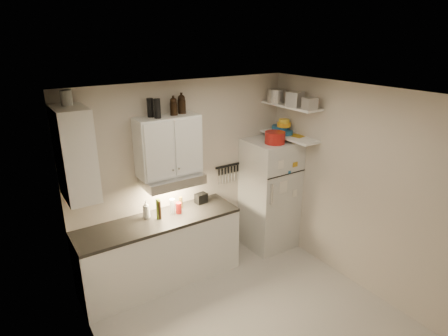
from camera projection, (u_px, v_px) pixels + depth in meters
floor at (248, 318)px, 4.41m from camera, size 3.20×3.00×0.02m
ceiling at (254, 94)px, 3.52m from camera, size 3.20×3.00×0.02m
back_wall at (185, 176)px, 5.15m from camera, size 3.20×0.02×2.60m
left_wall at (97, 268)px, 3.13m from camera, size 0.02×3.00×2.60m
right_wall at (351, 187)px, 4.79m from camera, size 0.02×3.00×2.60m
base_cabinet at (161, 252)px, 4.91m from camera, size 2.10×0.60×0.88m
countertop at (159, 221)px, 4.76m from camera, size 2.10×0.62×0.04m
upper_cabinet at (168, 146)px, 4.68m from camera, size 0.80×0.33×0.75m
side_cabinet at (75, 154)px, 3.95m from camera, size 0.33×0.55×1.00m
range_hood at (172, 180)px, 4.78m from camera, size 0.76×0.46×0.12m
fridge at (270, 194)px, 5.67m from camera, size 0.70×0.68×1.70m
shelf_hi at (291, 106)px, 5.21m from camera, size 0.30×0.95×0.03m
shelf_lo at (289, 136)px, 5.36m from camera, size 0.30×0.95×0.03m
knife_strip at (228, 166)px, 5.48m from camera, size 0.42×0.02×0.03m
dutch_oven at (275, 138)px, 5.20m from camera, size 0.37×0.37×0.16m
book_stack at (296, 138)px, 5.34m from camera, size 0.22×0.26×0.08m
spice_jar at (275, 137)px, 5.35m from camera, size 0.06×0.06×0.09m
stock_pot at (277, 96)px, 5.33m from camera, size 0.33×0.33×0.19m
tin_a at (295, 99)px, 5.03m from camera, size 0.24×0.23×0.20m
tin_b at (310, 104)px, 4.83m from camera, size 0.17×0.17×0.16m
bowl_teal at (280, 129)px, 5.50m from camera, size 0.25×0.25×0.10m
bowl_orange at (284, 125)px, 5.42m from camera, size 0.20×0.20×0.06m
bowl_yellow at (284, 121)px, 5.40m from camera, size 0.15×0.15×0.05m
plates at (286, 133)px, 5.39m from camera, size 0.26×0.26×0.05m
growler_a at (174, 106)px, 4.57m from camera, size 0.12×0.12×0.22m
growler_b at (182, 104)px, 4.67m from camera, size 0.10×0.10×0.24m
thermos_a at (157, 109)px, 4.40m from camera, size 0.09×0.09×0.23m
thermos_b at (150, 108)px, 4.47m from camera, size 0.09×0.09×0.23m
side_jar at (66, 98)px, 3.83m from camera, size 0.15×0.15×0.16m
soap_bottle at (146, 208)px, 4.75m from camera, size 0.12×0.12×0.27m
pepper_mill at (181, 203)px, 5.04m from camera, size 0.07×0.07×0.16m
oil_bottle at (158, 209)px, 4.72m from camera, size 0.06×0.06×0.27m
vinegar_bottle at (159, 210)px, 4.73m from camera, size 0.06×0.06×0.25m
clear_bottle at (172, 206)px, 4.89m from camera, size 0.08×0.08×0.20m
red_jar at (179, 208)px, 4.90m from camera, size 0.10×0.10×0.15m
caddy at (201, 198)px, 5.20m from camera, size 0.17×0.13×0.14m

